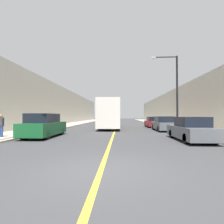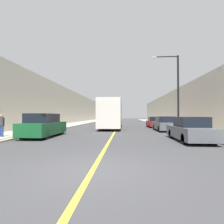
{
  "view_description": "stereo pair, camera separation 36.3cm",
  "coord_description": "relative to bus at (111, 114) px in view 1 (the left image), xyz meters",
  "views": [
    {
      "loc": [
        0.58,
        -5.21,
        1.64
      ],
      "look_at": [
        -0.18,
        11.08,
        1.98
      ],
      "focal_mm": 28.0,
      "sensor_mm": 36.0,
      "label": 1
    },
    {
      "loc": [
        0.94,
        -5.19,
        1.64
      ],
      "look_at": [
        -0.18,
        11.08,
        1.98
      ],
      "focal_mm": 28.0,
      "sensor_mm": 36.0,
      "label": 2
    }
  ],
  "objects": [
    {
      "name": "pedestrian",
      "position": [
        -7.25,
        -11.36,
        -0.93
      ],
      "size": [
        0.35,
        0.23,
        1.61
      ],
      "color": "navy",
      "rests_on": "sidewalk_left"
    },
    {
      "name": "sidewalk_left",
      "position": [
        -7.69,
        11.78,
        -1.82
      ],
      "size": [
        3.81,
        72.0,
        0.12
      ],
      "primitive_type": "cube",
      "color": "#A89E8C",
      "rests_on": "ground"
    },
    {
      "name": "car_right_far",
      "position": [
        5.92,
        1.53,
        -1.2
      ],
      "size": [
        1.89,
        4.46,
        1.5
      ],
      "color": "maroon",
      "rests_on": "ground"
    },
    {
      "name": "bus",
      "position": [
        0.0,
        0.0,
        0.0
      ],
      "size": [
        2.52,
        11.82,
        3.52
      ],
      "color": "silver",
      "rests_on": "ground"
    },
    {
      "name": "building_row_right",
      "position": [
        12.93,
        11.78,
        1.34
      ],
      "size": [
        4.0,
        72.0,
        6.44
      ],
      "primitive_type": "cube",
      "color": "#B7B2A3",
      "rests_on": "ground"
    },
    {
      "name": "car_right_near",
      "position": [
        5.86,
        -11.81,
        -1.18
      ],
      "size": [
        1.86,
        4.59,
        1.56
      ],
      "color": "#51565B",
      "rests_on": "ground"
    },
    {
      "name": "car_right_mid",
      "position": [
        5.98,
        -4.26,
        -1.18
      ],
      "size": [
        1.87,
        4.62,
        1.56
      ],
      "color": "#51565B",
      "rests_on": "ground"
    },
    {
      "name": "ground_plane",
      "position": [
        0.67,
        -18.22,
        -1.88
      ],
      "size": [
        200.0,
        200.0,
        0.0
      ],
      "primitive_type": "plane",
      "color": "#38383A"
    },
    {
      "name": "street_lamp_right",
      "position": [
        7.16,
        -4.31,
        2.82
      ],
      "size": [
        2.89,
        0.24,
        8.01
      ],
      "color": "black",
      "rests_on": "sidewalk_right"
    },
    {
      "name": "parked_suv_left",
      "position": [
        -4.57,
        -10.35,
        -1.04
      ],
      "size": [
        1.93,
        4.77,
        1.8
      ],
      "color": "#145128",
      "rests_on": "ground"
    },
    {
      "name": "sidewalk_right",
      "position": [
        9.02,
        11.78,
        -1.82
      ],
      "size": [
        3.81,
        72.0,
        0.12
      ],
      "primitive_type": "cube",
      "color": "#A89E8C",
      "rests_on": "ground"
    },
    {
      "name": "road_center_line",
      "position": [
        0.67,
        11.78,
        -1.88
      ],
      "size": [
        0.16,
        72.0,
        0.01
      ],
      "primitive_type": "cube",
      "color": "gold",
      "rests_on": "ground"
    },
    {
      "name": "building_row_left",
      "position": [
        -11.59,
        11.78,
        1.65
      ],
      "size": [
        4.0,
        72.0,
        7.05
      ],
      "primitive_type": "cube",
      "color": "#B7B2A3",
      "rests_on": "ground"
    }
  ]
}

